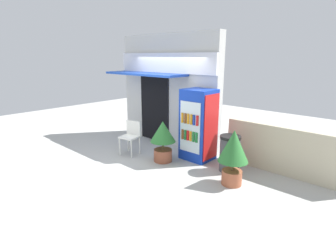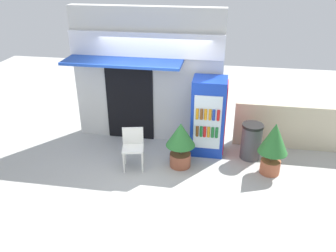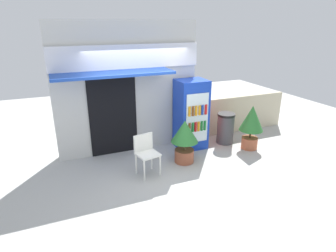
{
  "view_description": "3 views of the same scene",
  "coord_description": "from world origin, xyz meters",
  "px_view_note": "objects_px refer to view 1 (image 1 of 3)",
  "views": [
    {
      "loc": [
        5.02,
        -4.39,
        2.53
      ],
      "look_at": [
        0.74,
        0.29,
        0.86
      ],
      "focal_mm": 28.63,
      "sensor_mm": 36.0,
      "label": 1
    },
    {
      "loc": [
        1.52,
        -6.15,
        4.06
      ],
      "look_at": [
        0.43,
        0.32,
        0.83
      ],
      "focal_mm": 36.69,
      "sensor_mm": 36.0,
      "label": 2
    },
    {
      "loc": [
        -1.89,
        -5.25,
        3.07
      ],
      "look_at": [
        0.45,
        0.42,
        0.82
      ],
      "focal_mm": 30.27,
      "sensor_mm": 36.0,
      "label": 3
    }
  ],
  "objects_px": {
    "plastic_chair": "(131,134)",
    "potted_plant_near_shop": "(163,137)",
    "potted_plant_curbside": "(233,152)",
    "trash_bin": "(230,153)",
    "drink_cooler": "(198,125)"
  },
  "relations": [
    {
      "from": "potted_plant_curbside",
      "to": "drink_cooler",
      "type": "bearing_deg",
      "value": 153.31
    },
    {
      "from": "plastic_chair",
      "to": "trash_bin",
      "type": "bearing_deg",
      "value": 17.25
    },
    {
      "from": "potted_plant_near_shop",
      "to": "trash_bin",
      "type": "bearing_deg",
      "value": 21.64
    },
    {
      "from": "drink_cooler",
      "to": "potted_plant_curbside",
      "type": "bearing_deg",
      "value": -26.69
    },
    {
      "from": "plastic_chair",
      "to": "trash_bin",
      "type": "xyz_separation_m",
      "value": [
        2.48,
        0.77,
        -0.11
      ]
    },
    {
      "from": "drink_cooler",
      "to": "potted_plant_curbside",
      "type": "relative_size",
      "value": 1.54
    },
    {
      "from": "plastic_chair",
      "to": "trash_bin",
      "type": "distance_m",
      "value": 2.6
    },
    {
      "from": "plastic_chair",
      "to": "potted_plant_curbside",
      "type": "bearing_deg",
      "value": 4.31
    },
    {
      "from": "potted_plant_near_shop",
      "to": "potted_plant_curbside",
      "type": "height_order",
      "value": "potted_plant_curbside"
    },
    {
      "from": "plastic_chair",
      "to": "potted_plant_near_shop",
      "type": "distance_m",
      "value": 1.0
    },
    {
      "from": "potted_plant_curbside",
      "to": "trash_bin",
      "type": "distance_m",
      "value": 0.73
    },
    {
      "from": "drink_cooler",
      "to": "potted_plant_near_shop",
      "type": "xyz_separation_m",
      "value": [
        -0.53,
        -0.72,
        -0.27
      ]
    },
    {
      "from": "drink_cooler",
      "to": "potted_plant_near_shop",
      "type": "relative_size",
      "value": 1.74
    },
    {
      "from": "potted_plant_curbside",
      "to": "plastic_chair",
      "type": "bearing_deg",
      "value": -175.69
    },
    {
      "from": "potted_plant_near_shop",
      "to": "potted_plant_curbside",
      "type": "relative_size",
      "value": 0.89
    }
  ]
}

